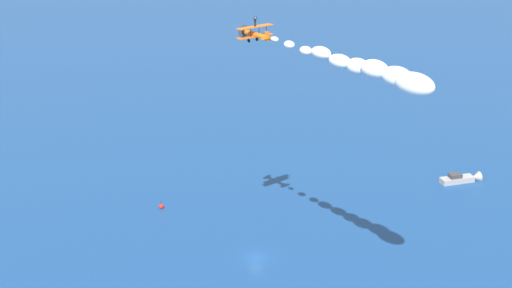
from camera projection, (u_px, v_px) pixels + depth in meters
The scene contains 6 objects.
ground_plane at pixel (256, 257), 149.49m from camera, with size 2000.00×2000.00×0.00m, color navy.
motorboat_far_stbd at pixel (462, 178), 181.09m from camera, with size 9.74×2.60×2.82m.
marker_buoy at pixel (161, 206), 168.65m from camera, with size 1.10×1.10×2.10m.
biplane_lead at pixel (255, 34), 133.80m from camera, with size 7.19×7.07×3.58m.
wingwalker_lead at pixel (255, 21), 133.03m from camera, with size 0.89×0.44×1.76m.
smoke_trail_lead at pixel (379, 72), 114.30m from camera, with size 15.19×31.35×3.66m.
Camera 1 is at (-39.07, -124.92, 75.29)m, focal length 55.93 mm.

